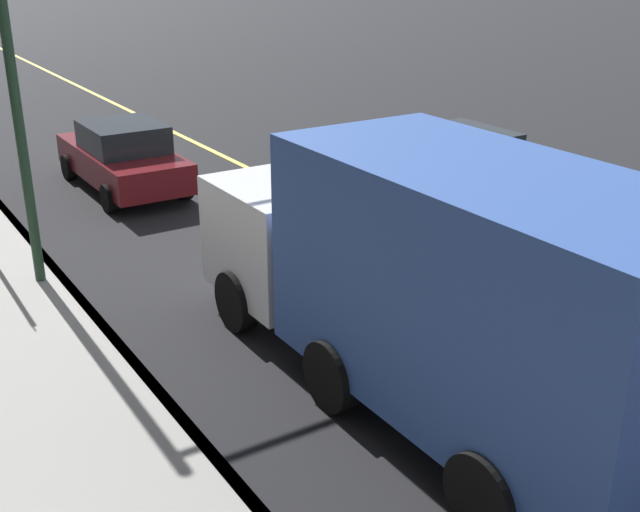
{
  "coord_description": "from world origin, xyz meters",
  "views": [
    {
      "loc": [
        -9.78,
        8.83,
        5.31
      ],
      "look_at": [
        -1.12,
        3.32,
        1.22
      ],
      "focal_mm": 44.67,
      "sensor_mm": 36.0,
      "label": 1
    }
  ],
  "objects_px": {
    "truck_blue": "(439,279)",
    "traffic_light_mast": "(120,28)",
    "car_navy": "(467,165)",
    "car_maroon": "(123,156)"
  },
  "relations": [
    {
      "from": "car_maroon",
      "to": "truck_blue",
      "type": "bearing_deg",
      "value": -179.6
    },
    {
      "from": "car_navy",
      "to": "traffic_light_mast",
      "type": "height_order",
      "value": "traffic_light_mast"
    },
    {
      "from": "truck_blue",
      "to": "traffic_light_mast",
      "type": "height_order",
      "value": "traffic_light_mast"
    },
    {
      "from": "car_navy",
      "to": "truck_blue",
      "type": "relative_size",
      "value": 0.57
    },
    {
      "from": "car_maroon",
      "to": "truck_blue",
      "type": "xyz_separation_m",
      "value": [
        -10.72,
        -0.07,
        0.88
      ]
    },
    {
      "from": "truck_blue",
      "to": "traffic_light_mast",
      "type": "relative_size",
      "value": 1.28
    },
    {
      "from": "car_navy",
      "to": "traffic_light_mast",
      "type": "bearing_deg",
      "value": 89.54
    },
    {
      "from": "car_navy",
      "to": "truck_blue",
      "type": "distance_m",
      "value": 8.57
    },
    {
      "from": "truck_blue",
      "to": "traffic_light_mast",
      "type": "distance_m",
      "value": 6.71
    },
    {
      "from": "car_navy",
      "to": "car_maroon",
      "type": "relative_size",
      "value": 0.97
    }
  ]
}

